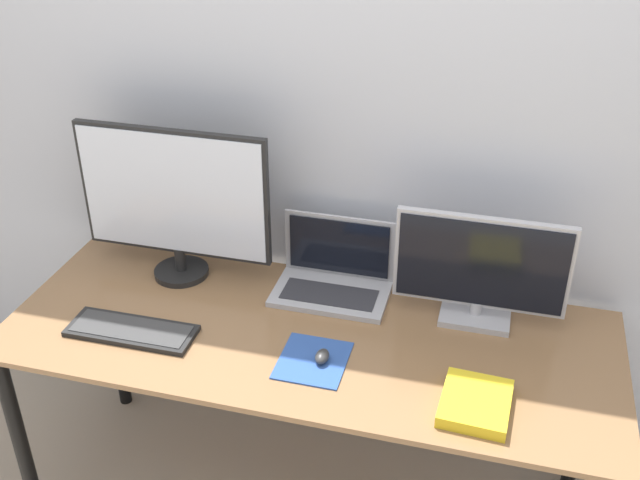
% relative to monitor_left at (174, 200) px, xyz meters
% --- Properties ---
extents(wall_back, '(7.00, 0.05, 2.50)m').
position_rel_monitor_left_xyz_m(wall_back, '(0.50, 0.22, 0.24)').
color(wall_back, silver).
rests_on(wall_back, ground_plane).
extents(desk, '(1.83, 0.72, 0.73)m').
position_rel_monitor_left_xyz_m(desk, '(0.50, -0.21, -0.37)').
color(desk, olive).
rests_on(desk, ground_plane).
extents(monitor_left, '(0.64, 0.18, 0.52)m').
position_rel_monitor_left_xyz_m(monitor_left, '(0.00, 0.00, 0.00)').
color(monitor_left, black).
rests_on(monitor_left, desk).
extents(monitor_right, '(0.52, 0.15, 0.35)m').
position_rel_monitor_left_xyz_m(monitor_right, '(0.98, -0.00, -0.10)').
color(monitor_right, '#B2B2B7').
rests_on(monitor_right, desk).
extents(laptop, '(0.37, 0.23, 0.23)m').
position_rel_monitor_left_xyz_m(laptop, '(0.52, 0.04, -0.22)').
color(laptop, '#ADADB2').
rests_on(laptop, desk).
extents(keyboard, '(0.39, 0.14, 0.02)m').
position_rel_monitor_left_xyz_m(keyboard, '(-0.01, -0.34, -0.27)').
color(keyboard, black).
rests_on(keyboard, desk).
extents(mousepad, '(0.19, 0.21, 0.00)m').
position_rel_monitor_left_xyz_m(mousepad, '(0.55, -0.33, -0.28)').
color(mousepad, '#2D519E').
rests_on(mousepad, desk).
extents(mouse, '(0.04, 0.06, 0.03)m').
position_rel_monitor_left_xyz_m(mouse, '(0.58, -0.33, -0.26)').
color(mouse, '#333333').
rests_on(mouse, mousepad).
extents(book, '(0.19, 0.22, 0.03)m').
position_rel_monitor_left_xyz_m(book, '(1.01, -0.41, -0.26)').
color(book, yellow).
rests_on(book, desk).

